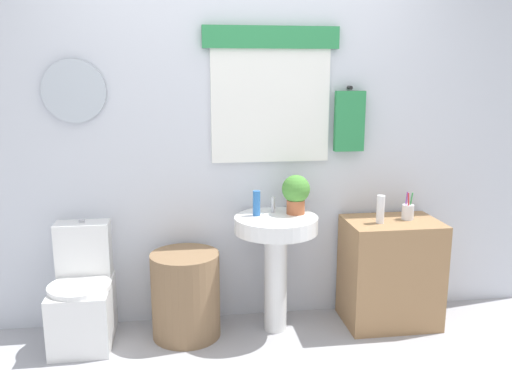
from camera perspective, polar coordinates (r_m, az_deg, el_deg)
name	(u,v)px	position (r m, az deg, el deg)	size (l,w,h in m)	color
back_wall	(237,130)	(3.57, -2.03, 6.63)	(4.40, 0.18, 2.60)	silver
toilet	(83,297)	(3.61, -18.03, -10.68)	(0.38, 0.51, 0.77)	white
laundry_hamper	(186,295)	(3.52, -7.54, -10.87)	(0.44, 0.44, 0.56)	#846647
pedestal_sink	(276,244)	(3.46, 2.15, -5.62)	(0.54, 0.54, 0.78)	white
faucet	(273,205)	(3.51, 1.83, -1.38)	(0.03, 0.03, 0.10)	silver
wooden_cabinet	(390,272)	(3.76, 14.18, -8.31)	(0.62, 0.44, 0.72)	#9E754C
soap_bottle	(257,203)	(3.42, 0.06, -1.21)	(0.05, 0.05, 0.16)	#2D6BB7
potted_plant	(296,192)	(3.46, 4.30, -0.01)	(0.18, 0.18, 0.26)	#AD5B38
lotion_bottle	(380,209)	(3.55, 13.20, -1.81)	(0.05, 0.05, 0.18)	white
toothbrush_cup	(408,212)	(3.69, 15.96, -2.03)	(0.08, 0.08, 0.19)	silver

